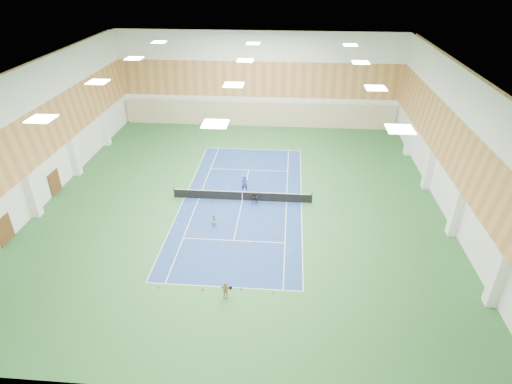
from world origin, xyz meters
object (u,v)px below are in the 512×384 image
coach (244,184)px  child_court (215,221)px  ball_cart (254,200)px  tennis_net (242,195)px  child_apron (225,290)px

coach → child_court: (-1.84, -6.24, -0.27)m
coach → ball_cart: 2.56m
tennis_net → child_apron: 12.90m
child_court → coach: bearing=46.4°
coach → child_apron: coach is taller
child_court → child_apron: bearing=-103.0°
ball_cart → coach: bearing=115.9°
coach → ball_cart: coach is taller
child_court → ball_cart: (2.99, 3.99, -0.17)m
tennis_net → child_apron: (0.28, -12.90, 0.10)m
tennis_net → ball_cart: bearing=-27.1°
coach → ball_cart: (1.15, -2.25, -0.44)m
tennis_net → child_apron: size_ratio=9.83×
ball_cart → child_court: bearing=-128.1°
coach → child_apron: 14.55m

